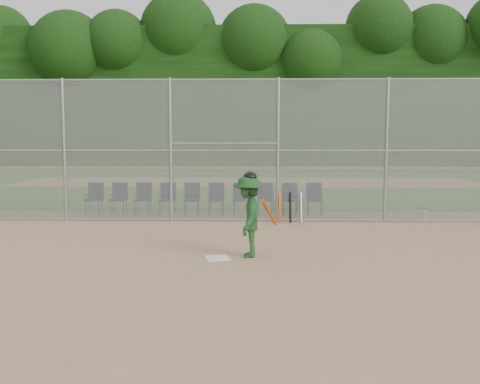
{
  "coord_description": "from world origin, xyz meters",
  "views": [
    {
      "loc": [
        0.3,
        -9.91,
        2.4
      ],
      "look_at": [
        0.0,
        2.5,
        1.1
      ],
      "focal_mm": 40.0,
      "sensor_mm": 36.0,
      "label": 1
    }
  ],
  "objects_px": {
    "batter_at_plate": "(249,216)",
    "home_plate": "(217,258)",
    "water_cooler": "(423,214)",
    "chair_0": "(94,199)"
  },
  "relations": [
    {
      "from": "home_plate",
      "to": "batter_at_plate",
      "type": "distance_m",
      "value": 1.04
    },
    {
      "from": "batter_at_plate",
      "to": "home_plate",
      "type": "bearing_deg",
      "value": -163.71
    },
    {
      "from": "home_plate",
      "to": "chair_0",
      "type": "xyz_separation_m",
      "value": [
        -4.21,
        5.94,
        0.47
      ]
    },
    {
      "from": "home_plate",
      "to": "chair_0",
      "type": "height_order",
      "value": "chair_0"
    },
    {
      "from": "chair_0",
      "to": "home_plate",
      "type": "bearing_deg",
      "value": -54.71
    },
    {
      "from": "home_plate",
      "to": "batter_at_plate",
      "type": "xyz_separation_m",
      "value": [
        0.62,
        0.18,
        0.82
      ]
    },
    {
      "from": "water_cooler",
      "to": "batter_at_plate",
      "type": "bearing_deg",
      "value": -136.27
    },
    {
      "from": "batter_at_plate",
      "to": "water_cooler",
      "type": "xyz_separation_m",
      "value": [
        4.95,
        4.73,
        -0.63
      ]
    },
    {
      "from": "water_cooler",
      "to": "chair_0",
      "type": "distance_m",
      "value": 9.83
    },
    {
      "from": "home_plate",
      "to": "water_cooler",
      "type": "relative_size",
      "value": 1.19
    }
  ]
}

